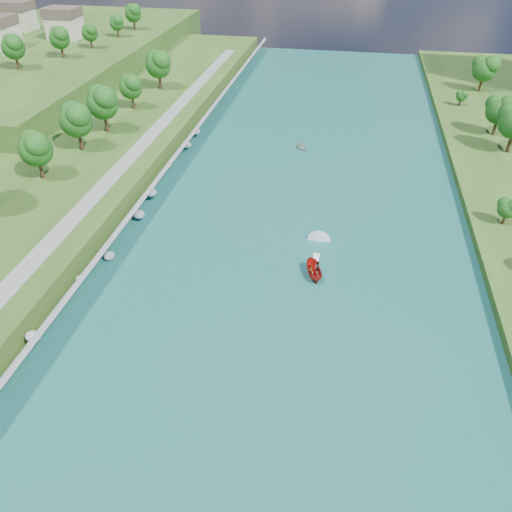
# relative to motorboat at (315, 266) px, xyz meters

# --- Properties ---
(ground) EXTENTS (260.00, 260.00, 0.00)m
(ground) POSITION_rel_motorboat_xyz_m (-4.37, -13.63, -0.91)
(ground) COLOR #2D5119
(ground) RESTS_ON ground
(river_water) EXTENTS (55.00, 240.00, 0.10)m
(river_water) POSITION_rel_motorboat_xyz_m (-4.37, 6.37, -0.86)
(river_water) COLOR #17584A
(river_water) RESTS_ON ground
(ridge_west) EXTENTS (60.00, 120.00, 9.00)m
(ridge_west) POSITION_rel_motorboat_xyz_m (-86.87, 81.37, 3.59)
(ridge_west) COLOR #2D5119
(ridge_west) RESTS_ON ground
(riprap_bank) EXTENTS (3.65, 236.00, 4.05)m
(riprap_bank) POSITION_rel_motorboat_xyz_m (-30.20, 5.70, 0.88)
(riprap_bank) COLOR slate
(riprap_bank) RESTS_ON ground
(riverside_path) EXTENTS (3.00, 200.00, 0.10)m
(riverside_path) POSITION_rel_motorboat_xyz_m (-36.87, 6.37, 2.64)
(riverside_path) COLOR gray
(riverside_path) RESTS_ON berm_west
(ridge_houses) EXTENTS (29.50, 29.50, 8.40)m
(ridge_houses) POSITION_rel_motorboat_xyz_m (-93.03, 86.37, 12.40)
(ridge_houses) COLOR beige
(ridge_houses) RESTS_ON ridge_west
(trees_ridge) EXTENTS (16.34, 53.18, 9.60)m
(trees_ridge) POSITION_rel_motorboat_xyz_m (-71.70, 77.02, 12.49)
(trees_ridge) COLOR #184B14
(trees_ridge) RESTS_ON ridge_west
(motorboat) EXTENTS (3.60, 19.32, 2.09)m
(motorboat) POSITION_rel_motorboat_xyz_m (0.00, 0.00, 0.00)
(motorboat) COLOR #A9140D
(motorboat) RESTS_ON river_water
(raft) EXTENTS (3.95, 3.93, 1.49)m
(raft) POSITION_rel_motorboat_xyz_m (-6.54, 41.86, -0.45)
(raft) COLOR #9DA0A5
(raft) RESTS_ON river_water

